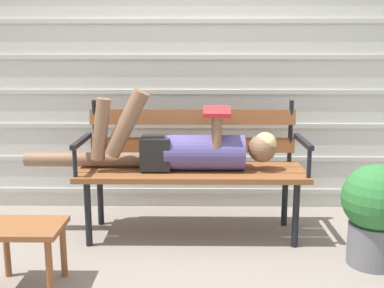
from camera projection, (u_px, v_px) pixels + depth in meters
ground_plane at (192, 237)px, 3.22m from camera, size 12.00×12.00×0.00m
house_siding at (193, 57)px, 3.66m from camera, size 4.36×0.08×2.46m
park_bench at (192, 161)px, 3.24m from camera, size 1.55×0.52×0.93m
reclining_person at (182, 148)px, 3.15m from camera, size 1.74×0.26×0.57m
footstool at (25, 238)px, 2.49m from camera, size 0.41×0.32×0.36m
potted_plant at (375, 210)px, 2.76m from camera, size 0.41×0.41×0.62m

